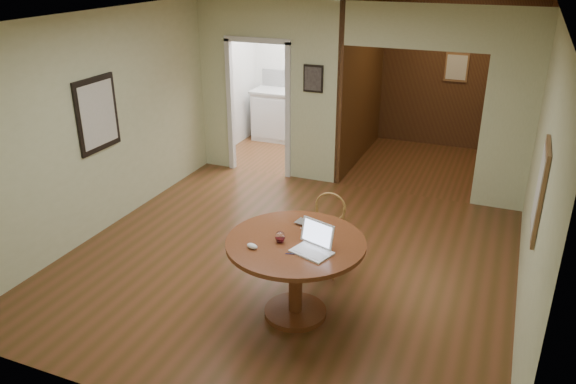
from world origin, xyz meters
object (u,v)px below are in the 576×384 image
at_px(open_laptop, 314,243).
at_px(chair, 328,229).
at_px(closed_laptop, 310,227).
at_px(dining_table, 296,261).

bearing_deg(open_laptop, chair, 119.81).
bearing_deg(closed_laptop, open_laptop, -55.80).
relative_size(dining_table, closed_laptop, 3.87).
bearing_deg(closed_laptop, dining_table, -86.81).
bearing_deg(chair, dining_table, -92.41).
bearing_deg(dining_table, closed_laptop, 84.55).
height_order(dining_table, chair, chair).
xyz_separation_m(chair, open_laptop, (0.21, -1.03, 0.39)).
xyz_separation_m(chair, closed_laptop, (0.02, -0.64, 0.33)).
xyz_separation_m(dining_table, chair, (0.01, 0.94, -0.11)).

